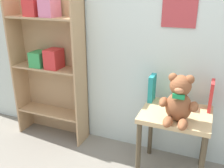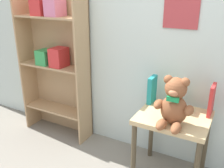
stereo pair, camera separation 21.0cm
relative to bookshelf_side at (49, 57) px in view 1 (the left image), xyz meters
The scene contains 7 objects.
wall_back 1.11m from the bookshelf_side, ahead, with size 4.80×0.07×2.50m.
bookshelf_side is the anchor object (origin of this frame).
display_table 1.32m from the bookshelf_side, ahead, with size 0.52×0.45×0.57m.
teddy_bear 1.33m from the bookshelf_side, 13.48° to the right, with size 0.27×0.24×0.35m.
book_standing_teal 1.04m from the bookshelf_side, ahead, with size 0.04×0.14×0.22m, color teal.
book_standing_green 1.27m from the bookshelf_side, ahead, with size 0.03×0.13×0.21m, color #33934C.
book_standing_red 1.50m from the bookshelf_side, ahead, with size 0.03×0.15×0.23m, color red.
Camera 1 is at (0.43, -0.65, 1.45)m, focal length 40.00 mm.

